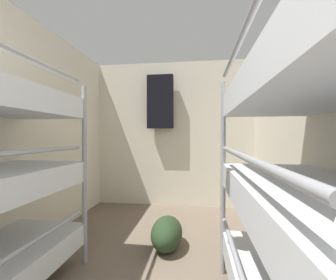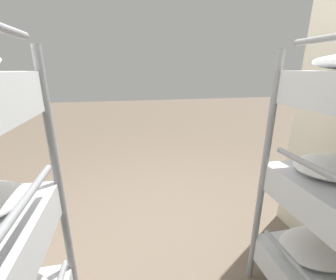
% 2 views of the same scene
% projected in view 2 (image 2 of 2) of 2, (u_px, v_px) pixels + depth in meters
% --- Properties ---
extents(ground_plane, '(20.00, 20.00, 0.00)m').
position_uv_depth(ground_plane, '(158.00, 236.00, 2.21)').
color(ground_plane, '#6B5B4C').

